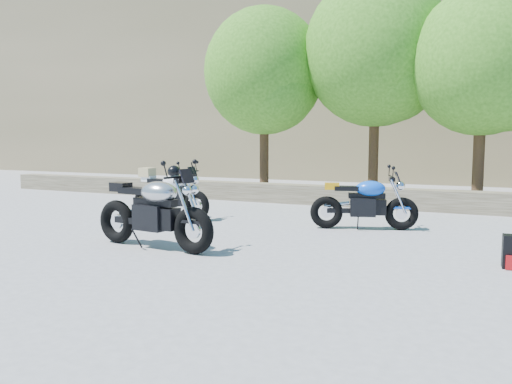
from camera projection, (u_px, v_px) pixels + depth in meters
ground at (218, 243)px, 8.07m from camera, size 90.00×90.00×0.00m
stone_wall at (324, 195)px, 12.97m from camera, size 22.00×0.55×0.50m
hillside at (483, 48)px, 31.13m from camera, size 80.00×30.00×15.00m
tree_decid_left at (267, 76)px, 15.14m from camera, size 3.67×3.67×5.62m
tree_decid_mid at (379, 56)px, 14.03m from camera, size 4.08×4.08×6.24m
tree_decid_right at (487, 66)px, 12.34m from camera, size 3.54×3.54×5.41m
silver_bike at (154, 212)px, 7.62m from camera, size 2.28×0.72×1.14m
white_bike at (170, 192)px, 10.72m from camera, size 2.05×0.65×1.14m
blue_bike at (365, 203)px, 9.31m from camera, size 1.95×0.84×1.00m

